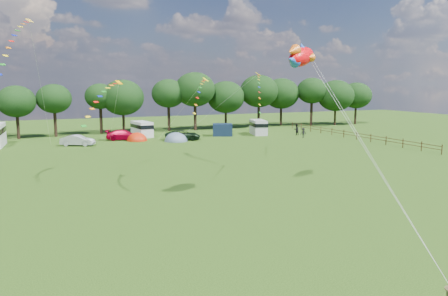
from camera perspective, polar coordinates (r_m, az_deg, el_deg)
name	(u,v)px	position (r m, az deg, el deg)	size (l,w,h in m)	color
ground_plane	(284,246)	(23.26, 7.88, -12.50)	(180.00, 180.00, 0.00)	black
tree_line	(145,95)	(75.46, -10.31, 6.83)	(102.98, 10.98, 10.27)	black
fence	(350,134)	(68.91, 16.15, 1.78)	(0.12, 33.12, 1.20)	#472D19
car_b	(78,140)	(61.56, -18.58, 0.94)	(1.54, 4.12, 1.45)	#9DA2A7
car_c	(124,135)	(66.06, -12.91, 1.67)	(2.11, 5.02, 1.51)	#A20020
car_d	(183,135)	(64.75, -5.40, 1.69)	(2.40, 5.29, 1.44)	black
campervan_c	(142,129)	(69.67, -10.67, 2.52)	(2.74, 5.11, 2.39)	silver
campervan_d	(258,127)	(71.69, 4.51, 2.79)	(3.19, 5.19, 2.37)	#B4B4B6
tent_orange	(137,141)	(65.00, -11.27, 0.96)	(3.01, 3.30, 2.36)	#BC2409
tent_greyblue	(176,141)	(63.52, -6.29, 0.91)	(3.39, 3.71, 2.52)	slate
awning_navy	(223,130)	(69.72, -0.19, 2.40)	(3.07, 2.49, 1.92)	#101E34
fish_kite	(300,56)	(32.75, 9.86, 11.69)	(3.81, 2.92, 2.07)	#F0050A
streamer_kite_a	(17,37)	(47.56, -25.42, 13.02)	(3.37, 5.62, 5.77)	gold
streamer_kite_b	(105,95)	(39.89, -15.27, 6.71)	(4.29, 4.67, 3.80)	#FFA400
streamer_kite_c	(201,89)	(35.25, -2.99, 7.76)	(3.06, 4.90, 2.77)	#FFF40B
walker_a	(296,130)	(71.50, 9.43, 2.38)	(0.86, 0.53, 1.78)	black
walker_b	(303,133)	(68.31, 10.31, 1.97)	(0.97, 0.45, 1.50)	black
streamer_kite_d	(259,86)	(47.74, 4.57, 8.12)	(2.68, 5.17, 4.31)	#D5BE00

